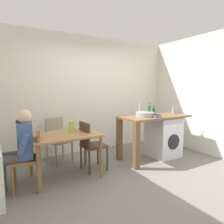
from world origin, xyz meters
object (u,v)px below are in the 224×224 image
Objects in this scene: bottle_clear_small at (154,111)px; seated_person at (19,146)px; chair_opposite at (90,143)px; chair_spare_by_wall at (57,138)px; bottle_squat_brown at (153,111)px; chair_person_seat at (32,155)px; dining_table at (65,140)px; washing_machine at (163,137)px; bottle_tall_green at (149,110)px; vase at (71,127)px; utensil_crock at (174,110)px; mixing_bowl at (156,116)px.

seated_person is at bearing -175.86° from bottle_clear_small.
chair_opposite is 0.82m from chair_spare_by_wall.
bottle_clear_small is (1.97, -0.66, 0.49)m from chair_spare_by_wall.
chair_person_seat is at bearing -177.01° from bottle_squat_brown.
washing_machine reaches higher than dining_table.
bottle_tall_green is at bearing 170.81° from washing_machine.
seated_person is 0.89m from vase.
bottle_squat_brown is (2.66, 0.10, 0.34)m from seated_person.
utensil_crock is 2.42m from vase.
utensil_crock is at bearing -79.08° from seated_person.
washing_machine is 2.87× the size of utensil_crock.
utensil_crock is at bearing 17.88° from mixing_bowl.
chair_opposite is 4.93× the size of bottle_clear_small.
chair_person_seat is 4.63× the size of vase.
vase is (0.07, -0.67, 0.33)m from chair_spare_by_wall.
chair_person_seat is 2.75m from washing_machine.
vase is at bearing 177.27° from bottle_tall_green.
dining_table is at bearing -176.83° from bottle_clear_small.
bottle_squat_brown is (1.87, -0.75, 0.51)m from chair_spare_by_wall.
washing_machine is 4.55× the size of mixing_bowl.
mixing_bowl is at bearing -154.11° from washing_machine.
seated_person is 6.34× the size of mixing_bowl.
bottle_clear_small is at bearing 133.27° from washing_machine.
seated_person is at bearing -179.10° from washing_machine.
vase is at bearing 168.37° from mixing_bowl.
dining_table is 2.59m from utensil_crock.
mixing_bowl reaches higher than chair_spare_by_wall.
bottle_squat_brown reaches higher than chair_person_seat.
bottle_clear_small is 0.52m from utensil_crock.
bottle_squat_brown reaches higher than dining_table.
utensil_crock reaches higher than bottle_squat_brown.
mixing_bowl is 0.97× the size of vase.
bottle_tall_green is at bearing 179.39° from utensil_crock.
bottle_tall_green is at bearing 82.23° from mixing_bowl.
bottle_tall_green is (-0.37, 0.06, 0.61)m from washing_machine.
chair_spare_by_wall is 0.75× the size of seated_person.
utensil_crock is at bearing 87.21° from chair_opposite.
dining_table is at bearing -73.84° from seated_person.
chair_opposite is 4.34× the size of bottle_squat_brown.
bottle_squat_brown is at bearing -78.54° from seated_person.
utensil_crock is at bearing -78.52° from chair_person_seat.
bottle_tall_green is (1.83, 0.02, 0.40)m from dining_table.
chair_person_seat reaches higher than washing_machine.
washing_machine is (2.90, 0.05, -0.24)m from seated_person.
utensil_crock is (2.57, 0.01, 0.35)m from dining_table.
bottle_clear_small is 1.91m from vase.
bottle_tall_green reaches higher than dining_table.
utensil_crock reaches higher than washing_machine.
mixing_bowl is at bearing -121.66° from bottle_squat_brown.
bottle_tall_green is (2.37, 0.13, 0.53)m from chair_person_seat.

